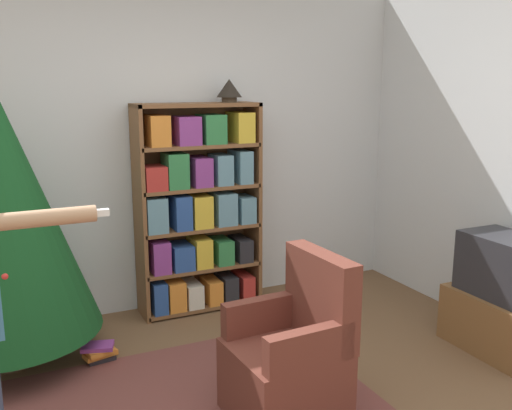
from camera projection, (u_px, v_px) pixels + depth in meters
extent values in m
cube|color=silver|center=(136.00, 150.00, 4.48)|extent=(8.00, 0.10, 2.60)
cube|color=brown|center=(140.00, 214.00, 4.35)|extent=(0.03, 0.32, 1.67)
cube|color=brown|center=(253.00, 203.00, 4.75)|extent=(0.03, 0.32, 1.67)
cube|color=brown|center=(196.00, 105.00, 4.38)|extent=(0.98, 0.32, 0.03)
cube|color=brown|center=(192.00, 205.00, 4.69)|extent=(0.98, 0.01, 1.67)
cube|color=brown|center=(201.00, 303.00, 4.72)|extent=(0.95, 0.32, 0.03)
cube|color=#284C93|center=(157.00, 295.00, 4.53)|extent=(0.11, 0.30, 0.25)
cube|color=orange|center=(173.00, 293.00, 4.58)|extent=(0.13, 0.29, 0.24)
cube|color=beige|center=(191.00, 293.00, 4.64)|extent=(0.13, 0.27, 0.19)
cube|color=orange|center=(212.00, 290.00, 4.70)|extent=(0.12, 0.24, 0.20)
cube|color=#232328|center=(226.00, 287.00, 4.76)|extent=(0.12, 0.27, 0.21)
cube|color=#B22D28|center=(243.00, 285.00, 4.83)|extent=(0.11, 0.28, 0.19)
cube|color=brown|center=(200.00, 266.00, 4.65)|extent=(0.95, 0.32, 0.03)
cube|color=#843889|center=(159.00, 256.00, 4.44)|extent=(0.14, 0.25, 0.25)
cube|color=#284C93|center=(180.00, 256.00, 4.53)|extent=(0.16, 0.27, 0.20)
cube|color=gold|center=(200.00, 251.00, 4.60)|extent=(0.14, 0.27, 0.23)
cube|color=#2D7A42|center=(221.00, 250.00, 4.67)|extent=(0.13, 0.26, 0.20)
cube|color=#232328|center=(240.00, 248.00, 4.75)|extent=(0.12, 0.27, 0.19)
cube|color=brown|center=(199.00, 227.00, 4.58)|extent=(0.95, 0.32, 0.03)
cube|color=#5B899E|center=(153.00, 213.00, 4.39)|extent=(0.16, 0.30, 0.27)
cube|color=#284C93|center=(179.00, 211.00, 4.47)|extent=(0.13, 0.30, 0.27)
cube|color=gold|center=(199.00, 210.00, 4.53)|extent=(0.15, 0.28, 0.25)
cube|color=#5B899E|center=(223.00, 208.00, 4.60)|extent=(0.16, 0.25, 0.26)
cube|color=#5B899E|center=(244.00, 209.00, 4.67)|extent=(0.13, 0.23, 0.21)
cube|color=brown|center=(198.00, 187.00, 4.51)|extent=(0.95, 0.32, 0.03)
cube|color=#B22D28|center=(154.00, 178.00, 4.30)|extent=(0.16, 0.23, 0.18)
cube|color=#2D7A42|center=(175.00, 170.00, 4.36)|extent=(0.16, 0.23, 0.27)
cube|color=#843889|center=(199.00, 171.00, 4.47)|extent=(0.14, 0.29, 0.22)
cube|color=#5B899E|center=(221.00, 169.00, 4.52)|extent=(0.13, 0.23, 0.24)
cube|color=#5B899E|center=(240.00, 166.00, 4.61)|extent=(0.11, 0.28, 0.26)
cube|color=brown|center=(197.00, 145.00, 4.44)|extent=(0.95, 0.32, 0.03)
cube|color=orange|center=(156.00, 130.00, 4.26)|extent=(0.15, 0.28, 0.23)
cube|color=#843889|center=(186.00, 131.00, 4.34)|extent=(0.18, 0.23, 0.22)
cube|color=#2D7A42|center=(211.00, 129.00, 4.43)|extent=(0.17, 0.26, 0.22)
cube|color=gold|center=(240.00, 127.00, 4.54)|extent=(0.14, 0.28, 0.24)
cube|color=brown|center=(500.00, 322.00, 3.93)|extent=(0.47, 0.71, 0.40)
cube|color=#28282D|center=(506.00, 266.00, 3.85)|extent=(0.38, 0.57, 0.42)
cylinder|color=#4C3323|center=(11.00, 354.00, 3.80)|extent=(0.36, 0.36, 0.10)
cylinder|color=brown|center=(10.00, 339.00, 3.77)|extent=(0.08, 0.08, 0.12)
sphere|color=red|center=(5.00, 277.00, 3.30)|extent=(0.05, 0.05, 0.05)
sphere|color=#B74C93|center=(54.00, 263.00, 4.11)|extent=(0.07, 0.07, 0.07)
cube|color=brown|center=(284.00, 382.00, 3.13)|extent=(0.59, 0.59, 0.42)
cube|color=brown|center=(321.00, 296.00, 3.14)|extent=(0.15, 0.57, 0.50)
cube|color=brown|center=(263.00, 314.00, 3.27)|extent=(0.51, 0.11, 0.20)
cube|color=brown|center=(309.00, 348.00, 2.86)|extent=(0.51, 0.11, 0.20)
cylinder|color=tan|center=(35.00, 219.00, 2.28)|extent=(0.48, 0.07, 0.07)
cube|color=white|center=(96.00, 213.00, 2.38)|extent=(0.11, 0.04, 0.03)
cylinder|color=#473828|center=(229.00, 100.00, 4.48)|extent=(0.12, 0.12, 0.04)
cone|color=black|center=(229.00, 88.00, 4.46)|extent=(0.20, 0.20, 0.14)
cube|color=#232328|center=(101.00, 359.00, 3.81)|extent=(0.19, 0.12, 0.03)
cube|color=orange|center=(100.00, 354.00, 3.80)|extent=(0.23, 0.15, 0.03)
cube|color=orange|center=(99.00, 350.00, 3.78)|extent=(0.19, 0.18, 0.03)
cube|color=#843889|center=(98.00, 346.00, 3.77)|extent=(0.24, 0.19, 0.03)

